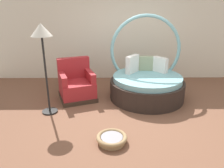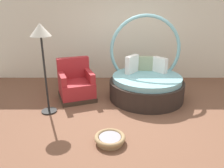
% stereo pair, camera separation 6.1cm
% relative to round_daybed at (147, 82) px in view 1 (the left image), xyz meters
% --- Properties ---
extents(ground_plane, '(8.00, 8.00, 0.02)m').
position_rel_round_daybed_xyz_m(ground_plane, '(-0.46, -0.90, -0.39)').
color(ground_plane, brown).
extents(back_wall, '(8.00, 0.12, 2.76)m').
position_rel_round_daybed_xyz_m(back_wall, '(-0.46, 1.51, 1.00)').
color(back_wall, silver).
rests_on(back_wall, ground_plane).
extents(round_daybed, '(1.75, 1.75, 1.93)m').
position_rel_round_daybed_xyz_m(round_daybed, '(0.00, 0.00, 0.00)').
color(round_daybed, '#2D231E').
rests_on(round_daybed, ground_plane).
extents(red_armchair, '(1.02, 1.02, 0.94)m').
position_rel_round_daybed_xyz_m(red_armchair, '(-1.67, -0.06, -0.05)').
color(red_armchair, '#38281E').
rests_on(red_armchair, ground_plane).
extents(pet_basket, '(0.51, 0.51, 0.13)m').
position_rel_round_daybed_xyz_m(pet_basket, '(-0.85, -1.89, -0.31)').
color(pet_basket, '#9E7F56').
rests_on(pet_basket, ground_plane).
extents(side_table, '(0.44, 0.44, 0.52)m').
position_rel_round_daybed_xyz_m(side_table, '(-1.90, 0.74, 0.04)').
color(side_table, brown).
rests_on(side_table, ground_plane).
extents(floor_lamp, '(0.40, 0.40, 1.82)m').
position_rel_round_daybed_xyz_m(floor_lamp, '(-2.15, -0.79, 1.15)').
color(floor_lamp, black).
rests_on(floor_lamp, ground_plane).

